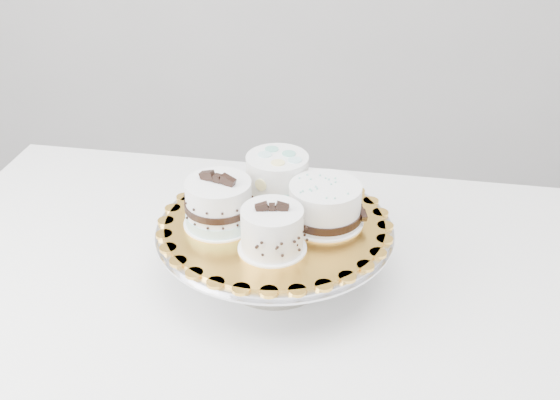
{
  "coord_description": "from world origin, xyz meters",
  "views": [
    {
      "loc": [
        0.21,
        -0.94,
        1.5
      ],
      "look_at": [
        0.17,
        0.05,
        0.91
      ],
      "focal_mm": 45.0,
      "sensor_mm": 36.0,
      "label": 1
    }
  ],
  "objects_px": {
    "cake_board": "(275,224)",
    "cake_swirl": "(272,231)",
    "cake_dots": "(277,177)",
    "cake_banded": "(219,205)",
    "cake_ribbon": "(326,205)",
    "table": "(249,306)",
    "cake_stand": "(275,242)"
  },
  "relations": [
    {
      "from": "table",
      "to": "cake_board",
      "type": "height_order",
      "value": "cake_board"
    },
    {
      "from": "cake_dots",
      "to": "table",
      "type": "bearing_deg",
      "value": -110.94
    },
    {
      "from": "cake_board",
      "to": "cake_ribbon",
      "type": "bearing_deg",
      "value": 4.66
    },
    {
      "from": "table",
      "to": "cake_banded",
      "type": "height_order",
      "value": "cake_banded"
    },
    {
      "from": "cake_board",
      "to": "cake_ribbon",
      "type": "xyz_separation_m",
      "value": [
        0.09,
        0.01,
        0.03
      ]
    },
    {
      "from": "cake_swirl",
      "to": "table",
      "type": "bearing_deg",
      "value": 116.69
    },
    {
      "from": "cake_stand",
      "to": "cake_board",
      "type": "bearing_deg",
      "value": -90.0
    },
    {
      "from": "cake_swirl",
      "to": "cake_ribbon",
      "type": "height_order",
      "value": "cake_swirl"
    },
    {
      "from": "cake_banded",
      "to": "cake_ribbon",
      "type": "bearing_deg",
      "value": 28.88
    },
    {
      "from": "cake_swirl",
      "to": "cake_banded",
      "type": "xyz_separation_m",
      "value": [
        -0.09,
        0.07,
        0.0
      ]
    },
    {
      "from": "cake_swirl",
      "to": "cake_dots",
      "type": "relative_size",
      "value": 0.84
    },
    {
      "from": "table",
      "to": "cake_dots",
      "type": "distance_m",
      "value": 0.25
    },
    {
      "from": "cake_dots",
      "to": "cake_swirl",
      "type": "bearing_deg",
      "value": -80.16
    },
    {
      "from": "table",
      "to": "cake_swirl",
      "type": "distance_m",
      "value": 0.24
    },
    {
      "from": "cake_stand",
      "to": "cake_board",
      "type": "xyz_separation_m",
      "value": [
        0.0,
        -0.0,
        0.04
      ]
    },
    {
      "from": "cake_stand",
      "to": "cake_swirl",
      "type": "xyz_separation_m",
      "value": [
        -0.0,
        -0.08,
        0.07
      ]
    },
    {
      "from": "cake_board",
      "to": "cake_dots",
      "type": "distance_m",
      "value": 0.1
    },
    {
      "from": "cake_banded",
      "to": "cake_dots",
      "type": "bearing_deg",
      "value": 69.76
    },
    {
      "from": "cake_stand",
      "to": "cake_ribbon",
      "type": "xyz_separation_m",
      "value": [
        0.09,
        0.01,
        0.07
      ]
    },
    {
      "from": "cake_board",
      "to": "cake_banded",
      "type": "bearing_deg",
      "value": -175.77
    },
    {
      "from": "cake_board",
      "to": "cake_swirl",
      "type": "xyz_separation_m",
      "value": [
        -0.0,
        -0.08,
        0.04
      ]
    },
    {
      "from": "cake_stand",
      "to": "cake_ribbon",
      "type": "relative_size",
      "value": 2.77
    },
    {
      "from": "cake_stand",
      "to": "cake_swirl",
      "type": "height_order",
      "value": "cake_swirl"
    },
    {
      "from": "cake_banded",
      "to": "cake_stand",
      "type": "bearing_deg",
      "value": 28.67
    },
    {
      "from": "cake_board",
      "to": "cake_swirl",
      "type": "distance_m",
      "value": 0.09
    },
    {
      "from": "cake_swirl",
      "to": "cake_ribbon",
      "type": "xyz_separation_m",
      "value": [
        0.09,
        0.09,
        -0.0
      ]
    },
    {
      "from": "table",
      "to": "cake_ribbon",
      "type": "bearing_deg",
      "value": 8.26
    },
    {
      "from": "cake_banded",
      "to": "cake_ribbon",
      "type": "height_order",
      "value": "cake_banded"
    },
    {
      "from": "cake_board",
      "to": "cake_ribbon",
      "type": "distance_m",
      "value": 0.09
    },
    {
      "from": "table",
      "to": "cake_swirl",
      "type": "height_order",
      "value": "cake_swirl"
    },
    {
      "from": "cake_swirl",
      "to": "cake_ribbon",
      "type": "bearing_deg",
      "value": 41.75
    },
    {
      "from": "cake_stand",
      "to": "cake_banded",
      "type": "bearing_deg",
      "value": -175.77
    }
  ]
}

